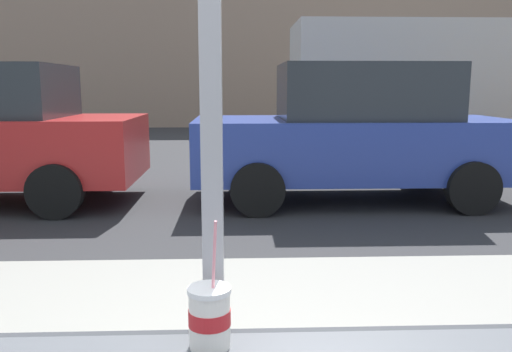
# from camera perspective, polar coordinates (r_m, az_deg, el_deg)

# --- Properties ---
(ground_plane) EXTENTS (60.00, 60.00, 0.00)m
(ground_plane) POSITION_cam_1_polar(r_m,az_deg,el_deg) (9.29, -2.54, 0.37)
(ground_plane) COLOR #2D2D30
(sidewalk_strip) EXTENTS (16.00, 2.80, 0.10)m
(sidewalk_strip) POSITION_cam_1_polar(r_m,az_deg,el_deg) (3.13, -3.16, -18.07)
(sidewalk_strip) COLOR gray
(sidewalk_strip) RESTS_ON ground
(building_facade_far) EXTENTS (28.00, 1.20, 6.31)m
(building_facade_far) POSITION_cam_1_polar(r_m,az_deg,el_deg) (20.21, -2.45, 14.40)
(building_facade_far) COLOR gray
(building_facade_far) RESTS_ON ground
(soda_cup_left) EXTENTS (0.10, 0.10, 0.30)m
(soda_cup_left) POSITION_cam_1_polar(r_m,az_deg,el_deg) (1.24, -5.06, -14.92)
(soda_cup_left) COLOR silver
(soda_cup_left) RESTS_ON window_counter
(parked_car_blue) EXTENTS (4.12, 1.92, 1.80)m
(parked_car_blue) POSITION_cam_1_polar(r_m,az_deg,el_deg) (7.07, 10.64, 4.62)
(parked_car_blue) COLOR #283D93
(parked_car_blue) RESTS_ON ground
(box_truck) EXTENTS (7.08, 2.44, 2.87)m
(box_truck) POSITION_cam_1_polar(r_m,az_deg,el_deg) (12.70, 19.87, 9.48)
(box_truck) COLOR beige
(box_truck) RESTS_ON ground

